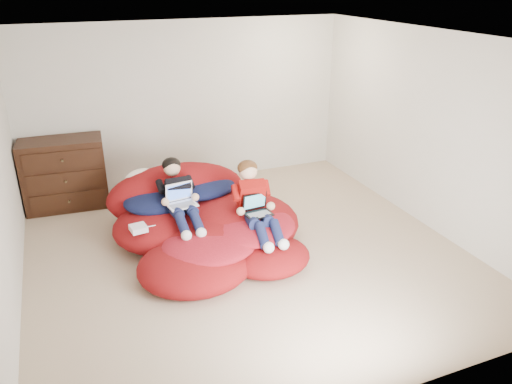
% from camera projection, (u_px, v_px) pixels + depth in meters
% --- Properties ---
extents(room_shell, '(5.10, 5.10, 2.77)m').
position_uv_depth(room_shell, '(246.00, 237.00, 5.94)').
color(room_shell, tan).
rests_on(room_shell, ground).
extents(dresser, '(1.15, 0.66, 1.00)m').
position_uv_depth(dresser, '(65.00, 174.00, 7.04)').
color(dresser, black).
rests_on(dresser, ground).
extents(beanbag_pile, '(2.31, 2.41, 0.90)m').
position_uv_depth(beanbag_pile, '(205.00, 224.00, 6.17)').
color(beanbag_pile, maroon).
rests_on(beanbag_pile, ground).
extents(cream_pillow, '(0.48, 0.31, 0.31)m').
position_uv_depth(cream_pillow, '(143.00, 180.00, 6.52)').
color(cream_pillow, white).
rests_on(cream_pillow, beanbag_pile).
extents(older_boy, '(0.31, 1.12, 0.65)m').
position_uv_depth(older_boy, '(179.00, 193.00, 6.02)').
color(older_boy, black).
rests_on(older_boy, beanbag_pile).
extents(younger_boy, '(0.37, 1.04, 0.77)m').
position_uv_depth(younger_boy, '(255.00, 200.00, 5.87)').
color(younger_boy, '#AA130F').
rests_on(younger_boy, beanbag_pile).
extents(laptop_white, '(0.37, 0.31, 0.25)m').
position_uv_depth(laptop_white, '(181.00, 199.00, 5.95)').
color(laptop_white, white).
rests_on(laptop_white, older_boy).
extents(laptop_black, '(0.32, 0.28, 0.23)m').
position_uv_depth(laptop_black, '(257.00, 208.00, 5.85)').
color(laptop_black, black).
rests_on(laptop_black, younger_boy).
extents(power_adapter, '(0.20, 0.20, 0.07)m').
position_uv_depth(power_adapter, '(138.00, 228.00, 5.71)').
color(power_adapter, white).
rests_on(power_adapter, beanbag_pile).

